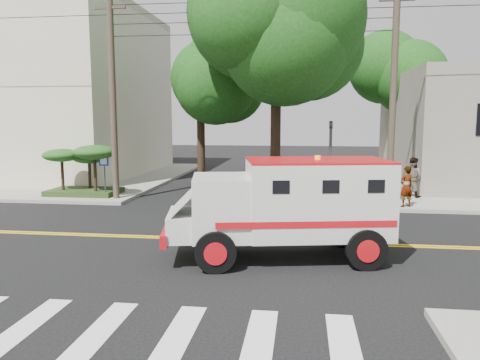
# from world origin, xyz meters

# --- Properties ---
(ground) EXTENTS (100.00, 100.00, 0.00)m
(ground) POSITION_xyz_m (0.00, 0.00, 0.00)
(ground) COLOR black
(ground) RESTS_ON ground
(sidewalk_nw) EXTENTS (17.00, 17.00, 0.15)m
(sidewalk_nw) POSITION_xyz_m (-13.50, 13.50, 0.07)
(sidewalk_nw) COLOR gray
(sidewalk_nw) RESTS_ON ground
(building_left) EXTENTS (16.00, 14.00, 10.00)m
(building_left) POSITION_xyz_m (-15.50, 15.00, 5.15)
(building_left) COLOR beige
(building_left) RESTS_ON sidewalk_nw
(utility_pole_left) EXTENTS (0.28, 0.28, 9.00)m
(utility_pole_left) POSITION_xyz_m (-5.60, 6.00, 4.50)
(utility_pole_left) COLOR #382D23
(utility_pole_left) RESTS_ON ground
(utility_pole_right) EXTENTS (0.28, 0.28, 9.00)m
(utility_pole_right) POSITION_xyz_m (6.30, 6.20, 4.50)
(utility_pole_right) COLOR #382D23
(utility_pole_right) RESTS_ON ground
(tree_main) EXTENTS (6.08, 5.70, 9.85)m
(tree_main) POSITION_xyz_m (1.94, 6.21, 7.20)
(tree_main) COLOR black
(tree_main) RESTS_ON ground
(tree_left) EXTENTS (4.48, 4.20, 7.70)m
(tree_left) POSITION_xyz_m (-2.68, 11.79, 5.73)
(tree_left) COLOR black
(tree_left) RESTS_ON ground
(tree_right) EXTENTS (4.80, 4.50, 8.20)m
(tree_right) POSITION_xyz_m (8.84, 15.77, 6.09)
(tree_right) COLOR black
(tree_right) RESTS_ON ground
(traffic_signal) EXTENTS (0.15, 0.18, 3.60)m
(traffic_signal) POSITION_xyz_m (3.80, 5.60, 2.23)
(traffic_signal) COLOR #3F3F42
(traffic_signal) RESTS_ON ground
(accessibility_sign) EXTENTS (0.45, 0.10, 2.02)m
(accessibility_sign) POSITION_xyz_m (-6.20, 6.17, 1.37)
(accessibility_sign) COLOR #3F3F42
(accessibility_sign) RESTS_ON ground
(palm_planter) EXTENTS (3.52, 2.63, 2.36)m
(palm_planter) POSITION_xyz_m (-7.44, 6.62, 1.65)
(palm_planter) COLOR #1E3314
(palm_planter) RESTS_ON sidewalk_nw
(armored_truck) EXTENTS (6.10, 3.23, 2.64)m
(armored_truck) POSITION_xyz_m (2.32, -1.69, 1.50)
(armored_truck) COLOR beige
(armored_truck) RESTS_ON ground
(pedestrian_a) EXTENTS (0.72, 0.63, 1.67)m
(pedestrian_a) POSITION_xyz_m (6.83, 5.50, 0.98)
(pedestrian_a) COLOR gray
(pedestrian_a) RESTS_ON sidewalk_ne
(pedestrian_b) EXTENTS (1.11, 1.07, 1.81)m
(pedestrian_b) POSITION_xyz_m (7.63, 8.03, 1.05)
(pedestrian_b) COLOR gray
(pedestrian_b) RESTS_ON sidewalk_ne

